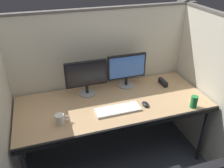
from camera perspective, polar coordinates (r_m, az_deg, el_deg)
cubicle_partition_rear at (r=2.68m, az=-2.59°, el=1.54°), size 2.21×0.06×1.57m
cubicle_partition_left at (r=2.18m, az=-24.67°, el=-8.82°), size 0.06×1.41×1.57m
cubicle_partition_right at (r=2.68m, az=21.72°, el=-0.71°), size 0.06×1.41×1.57m
desk at (r=2.36m, az=0.47°, el=-5.57°), size 1.90×0.80×0.74m
monitor_left at (r=2.38m, az=-6.32°, el=2.01°), size 0.43×0.17×0.37m
monitor_right at (r=2.52m, az=3.59°, el=3.83°), size 0.43×0.17×0.37m
keyboard_main at (r=2.21m, az=1.46°, el=-6.30°), size 0.43×0.15×0.02m
computer_mouse at (r=2.30m, az=8.16°, el=-4.89°), size 0.06×0.10×0.04m
red_stapler at (r=2.69m, az=12.33°, el=0.40°), size 0.04×0.15×0.06m
coffee_mug at (r=2.09m, az=-12.54°, el=-8.41°), size 0.13×0.08×0.09m
soda_can at (r=2.37m, az=19.40°, el=-4.13°), size 0.07×0.07×0.12m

